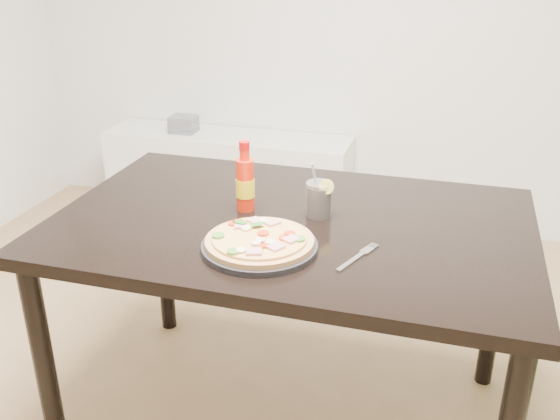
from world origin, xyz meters
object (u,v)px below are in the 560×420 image
(plate, at_px, (260,246))
(fork, at_px, (359,256))
(cola_cup, at_px, (319,200))
(dining_table, at_px, (291,244))
(media_console, at_px, (228,176))
(hot_sauce_bottle, at_px, (245,183))
(pizza, at_px, (259,240))

(plate, height_order, fork, plate)
(fork, bearing_deg, cola_cup, 146.54)
(dining_table, height_order, fork, fork)
(dining_table, height_order, cola_cup, cola_cup)
(fork, height_order, media_console, fork)
(plate, height_order, cola_cup, cola_cup)
(cola_cup, distance_m, media_console, 1.80)
(fork, distance_m, media_console, 2.06)
(dining_table, distance_m, media_console, 1.77)
(dining_table, height_order, media_console, dining_table)
(dining_table, distance_m, fork, 0.31)
(hot_sauce_bottle, height_order, media_console, hot_sauce_bottle)
(dining_table, xyz_separation_m, fork, (0.23, -0.18, 0.09))
(dining_table, xyz_separation_m, media_console, (-0.80, 1.53, -0.42))
(hot_sauce_bottle, relative_size, fork, 1.20)
(plate, distance_m, hot_sauce_bottle, 0.28)
(hot_sauce_bottle, bearing_deg, media_console, 113.18)
(plate, distance_m, pizza, 0.02)
(hot_sauce_bottle, xyz_separation_m, cola_cup, (0.22, 0.02, -0.04))
(plate, distance_m, media_console, 1.97)
(pizza, relative_size, media_console, 0.21)
(plate, xyz_separation_m, pizza, (-0.00, -0.00, 0.02))
(hot_sauce_bottle, distance_m, media_console, 1.73)
(pizza, bearing_deg, hot_sauce_bottle, 117.00)
(dining_table, bearing_deg, pizza, -98.16)
(plate, xyz_separation_m, hot_sauce_bottle, (-0.12, 0.24, 0.08))
(dining_table, relative_size, fork, 7.73)
(cola_cup, bearing_deg, plate, -111.01)
(cola_cup, xyz_separation_m, fork, (0.16, -0.23, -0.05))
(plate, relative_size, hot_sauce_bottle, 1.44)
(hot_sauce_bottle, bearing_deg, cola_cup, 5.47)
(plate, height_order, hot_sauce_bottle, hot_sauce_bottle)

